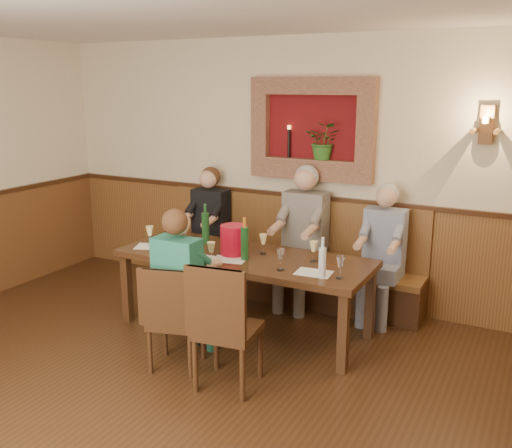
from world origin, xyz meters
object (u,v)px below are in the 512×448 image
(person_bench_left, at_px, (207,239))
(person_bench_mid, at_px, (301,249))
(bench, at_px, (286,269))
(person_chair_front, at_px, (185,299))
(chair_near_left, at_px, (176,338))
(spittoon_bucket, at_px, (234,240))
(wine_bottle_green_a, at_px, (245,243))
(wine_bottle_green_b, at_px, (206,227))
(water_bottle, at_px, (322,262))
(chair_near_right, at_px, (227,351))
(person_bench_right, at_px, (381,266))
(dining_table, at_px, (244,263))

(person_bench_left, distance_m, person_bench_mid, 1.18)
(bench, bearing_deg, person_bench_left, -173.69)
(person_bench_left, relative_size, person_chair_front, 1.04)
(chair_near_left, bearing_deg, spittoon_bucket, 71.73)
(chair_near_left, distance_m, spittoon_bucket, 1.10)
(wine_bottle_green_a, height_order, wine_bottle_green_b, wine_bottle_green_b)
(wine_bottle_green_b, bearing_deg, wine_bottle_green_a, -26.10)
(chair_near_left, xyz_separation_m, wine_bottle_green_a, (0.21, 0.80, 0.65))
(chair_near_left, height_order, person_bench_left, person_bench_left)
(person_bench_left, height_order, spittoon_bucket, person_bench_left)
(water_bottle, bearing_deg, wine_bottle_green_a, 170.84)
(bench, xyz_separation_m, chair_near_right, (0.39, -1.93, -0.03))
(wine_bottle_green_b, bearing_deg, person_bench_left, 121.93)
(bench, distance_m, person_chair_front, 1.74)
(chair_near_left, relative_size, person_bench_mid, 0.60)
(chair_near_right, relative_size, person_chair_front, 0.76)
(wine_bottle_green_a, bearing_deg, person_chair_front, -108.51)
(spittoon_bucket, relative_size, wine_bottle_green_a, 0.71)
(person_bench_right, height_order, spittoon_bucket, person_bench_right)
(water_bottle, bearing_deg, wine_bottle_green_b, 163.13)
(person_bench_left, bearing_deg, person_chair_front, -63.49)
(spittoon_bucket, bearing_deg, water_bottle, -13.18)
(person_bench_left, xyz_separation_m, person_chair_front, (0.81, -1.62, -0.02))
(wine_bottle_green_a, bearing_deg, wine_bottle_green_b, 153.90)
(chair_near_left, distance_m, wine_bottle_green_a, 1.05)
(person_bench_mid, distance_m, person_bench_right, 0.86)
(dining_table, bearing_deg, wine_bottle_green_a, -58.94)
(person_bench_mid, distance_m, wine_bottle_green_a, 1.02)
(person_bench_left, distance_m, spittoon_bucket, 1.26)
(water_bottle, bearing_deg, person_bench_mid, 120.87)
(wine_bottle_green_a, bearing_deg, person_bench_mid, 81.17)
(spittoon_bucket, bearing_deg, person_bench_left, 134.55)
(chair_near_left, bearing_deg, person_bench_right, 39.77)
(bench, bearing_deg, person_bench_mid, -25.52)
(person_bench_mid, height_order, wine_bottle_green_a, person_bench_mid)
(chair_near_right, relative_size, spittoon_bucket, 3.63)
(bench, height_order, person_chair_front, person_chair_front)
(person_bench_right, bearing_deg, water_bottle, -100.37)
(person_bench_left, relative_size, person_bench_right, 1.02)
(chair_near_right, distance_m, person_bench_right, 1.97)
(chair_near_left, bearing_deg, person_chair_front, 76.34)
(person_chair_front, bearing_deg, person_bench_left, 116.51)
(chair_near_left, bearing_deg, dining_table, 65.95)
(dining_table, bearing_deg, chair_near_right, -68.28)
(dining_table, relative_size, water_bottle, 6.96)
(person_bench_left, bearing_deg, chair_near_left, -65.27)
(wine_bottle_green_a, bearing_deg, spittoon_bucket, 150.18)
(dining_table, xyz_separation_m, spittoon_bucket, (-0.10, -0.03, 0.22))
(chair_near_left, relative_size, wine_bottle_green_a, 2.28)
(person_chair_front, height_order, wine_bottle_green_b, person_chair_front)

